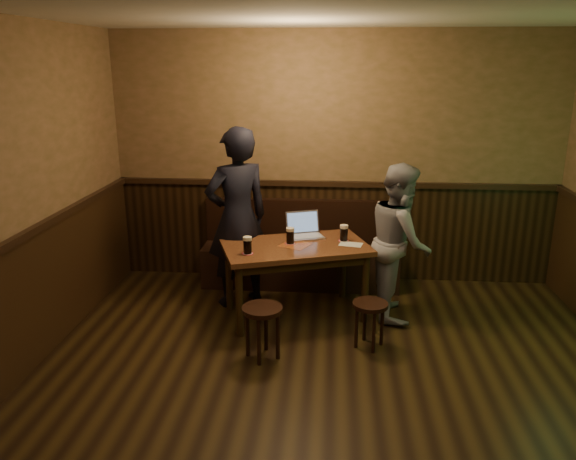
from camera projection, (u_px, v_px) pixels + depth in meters
The scene contains 12 objects.
room at pixel (333, 260), 3.70m from camera, with size 5.04×6.04×2.84m.
bench at pixel (300, 257), 6.40m from camera, with size 2.20×0.50×0.95m.
pub_table at pixel (295, 254), 5.49m from camera, with size 1.57×1.20×0.75m.
stool_left at pixel (262, 317), 4.75m from camera, with size 0.38×0.38×0.47m.
stool_right at pixel (370, 312), 4.95m from camera, with size 0.39×0.39×0.42m.
pint_left at pixel (247, 245), 5.19m from camera, with size 0.11×0.11×0.17m.
pint_mid at pixel (290, 236), 5.47m from camera, with size 0.11×0.11×0.16m.
pint_right at pixel (344, 233), 5.56m from camera, with size 0.11×0.11×0.17m.
laptop at pixel (304, 230), 5.72m from camera, with size 0.42×0.38×0.25m.
menu at pixel (351, 244), 5.47m from camera, with size 0.22×0.15×0.00m, color silver.
person_suit at pixel (237, 218), 5.71m from camera, with size 0.68×0.44×1.86m, color black.
person_grey at pixel (400, 241), 5.49m from camera, with size 0.75×0.58×1.54m, color gray.
Camera 1 is at (-0.01, -3.29, 2.45)m, focal length 35.00 mm.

